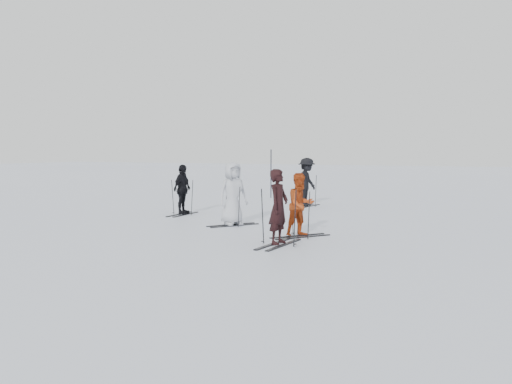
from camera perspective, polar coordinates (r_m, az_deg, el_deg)
ground at (r=15.67m, az=-1.51°, el=-3.91°), size 120.00×120.00×0.00m
skier_near_dark at (r=13.31m, az=2.27°, el=-1.59°), size 0.45×0.66×1.75m
skier_red at (r=14.56m, az=4.47°, el=-1.37°), size 0.95×0.99×1.61m
skier_grey at (r=16.66m, az=-2.33°, el=-0.24°), size 0.99×1.07×1.83m
skier_uphill_left at (r=19.52m, az=-7.38°, el=0.19°), size 0.44×1.00×1.68m
skier_uphill_far at (r=22.22m, az=5.09°, el=0.95°), size 0.83×1.27×1.86m
skis_near_dark at (r=13.33m, az=2.26°, el=-2.43°), size 1.92×1.09×1.36m
skis_red at (r=14.58m, az=4.47°, el=-2.11°), size 1.89×1.72×1.23m
skis_grey at (r=16.69m, az=-2.33°, el=-1.33°), size 1.84×1.64×1.20m
skis_uphill_left at (r=19.54m, az=-7.38°, el=-0.47°), size 1.71×0.94×1.23m
skis_uphill_far at (r=22.24m, az=5.09°, el=0.19°), size 1.84×1.12×1.27m
piste_marker at (r=25.95m, az=1.51°, el=1.85°), size 0.06×0.06×2.20m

